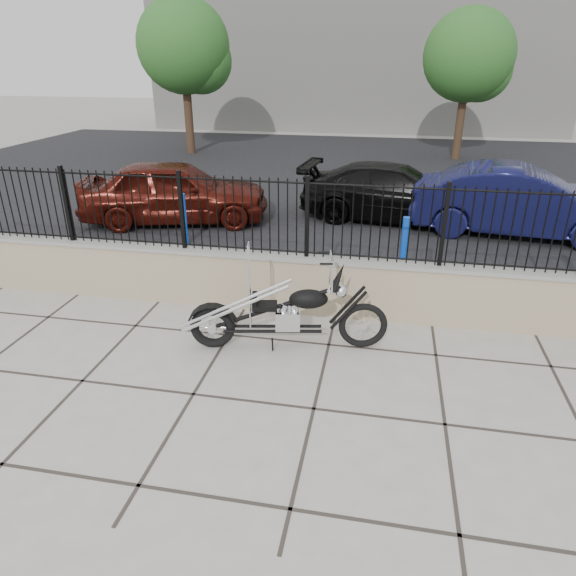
% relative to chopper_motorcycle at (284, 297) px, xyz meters
% --- Properties ---
extents(ground_plane, '(90.00, 90.00, 0.00)m').
position_rel_chopper_motorcycle_xyz_m(ground_plane, '(-0.88, -1.32, -0.79)').
color(ground_plane, '#99968E').
rests_on(ground_plane, ground).
extents(parking_lot, '(30.00, 30.00, 0.00)m').
position_rel_chopper_motorcycle_xyz_m(parking_lot, '(-0.88, 11.18, -0.79)').
color(parking_lot, black).
rests_on(parking_lot, ground).
extents(retaining_wall, '(14.00, 0.36, 0.96)m').
position_rel_chopper_motorcycle_xyz_m(retaining_wall, '(-0.88, 1.18, -0.31)').
color(retaining_wall, gray).
rests_on(retaining_wall, ground_plane).
extents(iron_fence, '(14.00, 0.08, 1.20)m').
position_rel_chopper_motorcycle_xyz_m(iron_fence, '(-0.88, 1.18, 0.77)').
color(iron_fence, black).
rests_on(iron_fence, retaining_wall).
extents(background_building, '(22.00, 6.00, 8.00)m').
position_rel_chopper_motorcycle_xyz_m(background_building, '(-0.88, 25.18, 3.21)').
color(background_building, beige).
rests_on(background_building, ground_plane).
extents(chopper_motorcycle, '(2.69, 0.96, 1.59)m').
position_rel_chopper_motorcycle_xyz_m(chopper_motorcycle, '(0.00, 0.00, 0.00)').
color(chopper_motorcycle, black).
rests_on(chopper_motorcycle, ground_plane).
extents(car_red, '(4.83, 2.87, 1.54)m').
position_rel_chopper_motorcycle_xyz_m(car_red, '(-3.82, 5.45, -0.02)').
color(car_red, '#451009').
rests_on(car_red, parking_lot).
extents(car_black, '(4.89, 2.38, 1.37)m').
position_rel_chopper_motorcycle_xyz_m(car_black, '(1.50, 6.67, -0.11)').
color(car_black, black).
rests_on(car_black, parking_lot).
extents(car_blue, '(4.93, 2.24, 1.57)m').
position_rel_chopper_motorcycle_xyz_m(car_blue, '(4.27, 5.97, -0.01)').
color(car_blue, '#0F1139').
rests_on(car_blue, parking_lot).
extents(bollard_a, '(0.17, 0.17, 1.13)m').
position_rel_chopper_motorcycle_xyz_m(bollard_a, '(-3.00, 3.89, -0.23)').
color(bollard_a, '#0B13AD').
rests_on(bollard_a, ground_plane).
extents(bollard_b, '(0.17, 0.17, 1.12)m').
position_rel_chopper_motorcycle_xyz_m(bollard_b, '(1.68, 3.09, -0.24)').
color(bollard_b, '#0E2CD6').
rests_on(bollard_b, ground_plane).
extents(tree_left, '(3.66, 3.66, 6.17)m').
position_rel_chopper_motorcycle_xyz_m(tree_left, '(-7.07, 15.02, 3.53)').
color(tree_left, '#382619').
rests_on(tree_left, ground_plane).
extents(tree_right, '(3.35, 3.35, 5.65)m').
position_rel_chopper_motorcycle_xyz_m(tree_right, '(3.91, 15.70, 3.16)').
color(tree_right, '#382619').
rests_on(tree_right, ground_plane).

